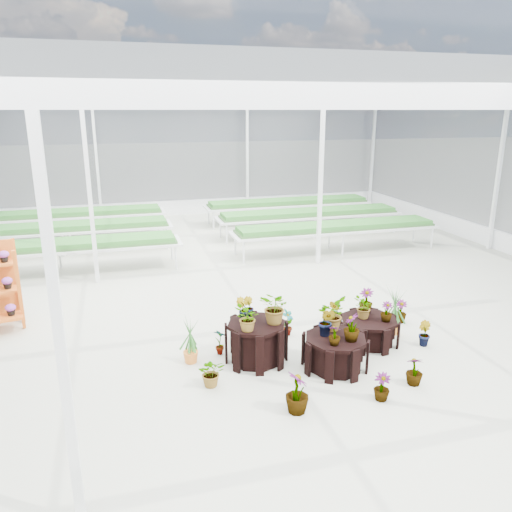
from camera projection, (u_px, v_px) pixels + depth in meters
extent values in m
plane|color=gray|center=(254.00, 334.00, 9.73)|extent=(24.00, 24.00, 0.00)
cylinder|color=black|center=(256.00, 342.00, 8.59)|extent=(1.21, 1.21, 0.71)
cylinder|color=black|center=(335.00, 353.00, 8.37)|extent=(1.28, 1.28, 0.57)
cylinder|color=black|center=(368.00, 331.00, 9.29)|extent=(1.20, 1.20, 0.49)
imported|color=#2C6928|center=(243.00, 310.00, 8.49)|extent=(0.24, 0.20, 0.43)
imported|color=#2C6928|center=(276.00, 307.00, 8.40)|extent=(0.66, 0.68, 0.58)
imported|color=#2C6928|center=(248.00, 307.00, 8.69)|extent=(0.25, 0.26, 0.36)
imported|color=#2C6928|center=(247.00, 318.00, 8.11)|extent=(0.53, 0.54, 0.45)
imported|color=#2C6928|center=(327.00, 322.00, 8.26)|extent=(0.35, 0.35, 0.50)
imported|color=#2C6928|center=(352.00, 327.00, 8.10)|extent=(0.36, 0.36, 0.47)
imported|color=#2C6928|center=(332.00, 314.00, 8.52)|extent=(0.64, 0.66, 0.56)
imported|color=#2C6928|center=(335.00, 335.00, 7.97)|extent=(0.26, 0.26, 0.34)
imported|color=#2C6928|center=(364.00, 308.00, 9.17)|extent=(0.50, 0.49, 0.42)
imported|color=#2C6928|center=(387.00, 312.00, 9.06)|extent=(0.26, 0.26, 0.37)
imported|color=#2C6928|center=(366.00, 301.00, 9.43)|extent=(0.38, 0.38, 0.48)
imported|color=#2C6928|center=(212.00, 372.00, 7.84)|extent=(0.46, 0.42, 0.47)
imported|color=#2C6928|center=(220.00, 341.00, 8.86)|extent=(0.30, 0.31, 0.49)
imported|color=#2C6928|center=(297.00, 393.00, 7.13)|extent=(0.40, 0.40, 0.63)
imported|color=#2C6928|center=(382.00, 387.00, 7.46)|extent=(0.34, 0.34, 0.43)
imported|color=#2C6928|center=(415.00, 371.00, 7.87)|extent=(0.34, 0.34, 0.48)
imported|color=#2C6928|center=(424.00, 333.00, 9.20)|extent=(0.23, 0.28, 0.47)
imported|color=#2C6928|center=(400.00, 311.00, 10.21)|extent=(0.34, 0.34, 0.47)
imported|color=#2C6928|center=(335.00, 312.00, 10.15)|extent=(0.26, 0.30, 0.50)
imported|color=#2C6928|center=(288.00, 322.00, 9.60)|extent=(0.34, 0.33, 0.54)
imported|color=#2C6928|center=(240.00, 327.00, 9.41)|extent=(0.48, 0.53, 0.52)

